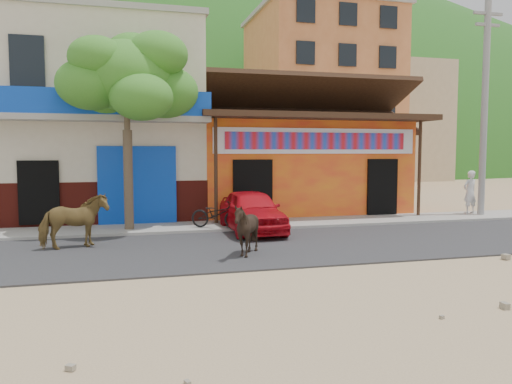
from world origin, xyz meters
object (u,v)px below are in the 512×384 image
at_px(utility_pole, 485,107).
at_px(pedestrian, 470,192).
at_px(tree, 127,130).
at_px(cow_dark, 246,230).
at_px(scooter, 217,214).
at_px(red_car, 252,211).
at_px(cow_tan, 74,221).

xyz_separation_m(utility_pole, pedestrian, (-0.22, 0.37, -3.18)).
xyz_separation_m(tree, cow_dark, (2.59, -4.39, -2.46)).
bearing_deg(scooter, red_car, -87.57).
xyz_separation_m(utility_pole, cow_tan, (-14.17, -2.61, -3.40)).
bearing_deg(utility_pole, cow_tan, -169.57).
height_order(red_car, scooter, red_car).
bearing_deg(utility_pole, red_car, -172.57).
distance_m(tree, scooter, 3.70).
bearing_deg(utility_pole, cow_dark, -155.77).
height_order(tree, cow_dark, tree).
bearing_deg(scooter, cow_tan, 144.90).
bearing_deg(tree, pedestrian, 2.59).
bearing_deg(cow_dark, tree, -166.41).
bearing_deg(red_car, utility_pole, 7.64).
relative_size(cow_tan, scooter, 0.99).
bearing_deg(scooter, pedestrian, -54.57).
distance_m(cow_dark, pedestrian, 11.16).
bearing_deg(cow_tan, tree, -47.87).
bearing_deg(pedestrian, cow_tan, 2.25).
xyz_separation_m(cow_dark, red_car, (1.01, 3.39, 0.02)).
height_order(scooter, pedestrian, pedestrian).
bearing_deg(pedestrian, cow_dark, 16.63).
height_order(utility_pole, scooter, utility_pole).
bearing_deg(tree, red_car, -15.52).
distance_m(cow_tan, scooter, 4.42).
distance_m(scooter, pedestrian, 10.03).
relative_size(utility_pole, red_car, 2.12).
xyz_separation_m(cow_tan, pedestrian, (13.96, 2.98, 0.21)).
relative_size(cow_dark, scooter, 0.76).
relative_size(red_car, pedestrian, 2.31).
distance_m(tree, red_car, 4.46).
bearing_deg(utility_pole, pedestrian, 120.35).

